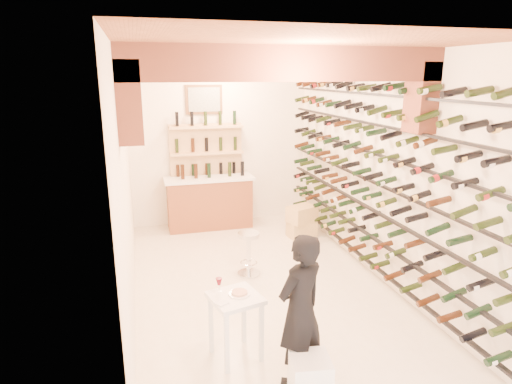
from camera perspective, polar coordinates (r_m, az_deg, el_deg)
ground at (r=6.42m, az=0.72°, el=-11.95°), size 6.00×6.00×0.00m
room_shell at (r=5.52m, az=1.54°, el=8.11°), size 3.52×6.02×3.21m
wine_rack at (r=6.47m, az=13.94°, el=2.38°), size 0.32×5.70×2.56m
back_counter at (r=8.59m, az=-6.05°, el=-1.16°), size 1.70×0.62×1.29m
back_shelving at (r=8.67m, az=-6.42°, el=3.31°), size 1.40×0.31×2.73m
tasting_table at (r=4.71m, az=-2.71°, el=-14.67°), size 0.59×0.59×0.86m
white_stool at (r=4.39m, az=7.01°, el=-22.96°), size 0.40×0.40×0.44m
person at (r=4.31m, az=5.73°, el=-15.06°), size 0.66×0.58×1.52m
chrome_barstool at (r=6.58m, az=-0.96°, el=-7.59°), size 0.34×0.34×0.66m
crate_lower at (r=8.19m, az=5.93°, el=-4.81°), size 0.53×0.40×0.29m
crate_upper at (r=8.09m, az=5.98°, el=-2.85°), size 0.60×0.51×0.30m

